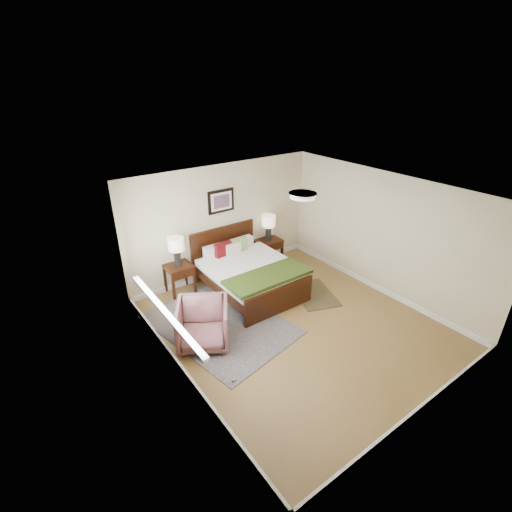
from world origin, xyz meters
The scene contains 18 objects.
floor centered at (0.00, 0.00, 0.00)m, with size 5.00×5.00×0.00m, color olive.
back_wall centered at (0.00, 2.50, 1.25)m, with size 4.50×0.04×2.50m, color beige.
front_wall centered at (0.00, -2.50, 1.25)m, with size 4.50×0.04×2.50m, color beige.
left_wall centered at (-2.25, 0.00, 1.25)m, with size 0.04×5.00×2.50m, color beige.
right_wall centered at (2.25, 0.00, 1.25)m, with size 0.04×5.00×2.50m, color beige.
ceiling centered at (0.00, 0.00, 2.50)m, with size 4.50×5.00×0.02m, color white.
window centered at (-2.20, 0.70, 1.38)m, with size 0.11×2.72×1.32m.
door centered at (-2.23, -1.75, 1.07)m, with size 0.06×1.00×2.18m.
ceil_fixture centered at (0.00, 0.00, 2.47)m, with size 0.44×0.44×0.08m.
bed centered at (-0.03, 1.48, 0.52)m, with size 1.72×2.08×1.12m.
wall_art centered at (-0.03, 2.47, 1.72)m, with size 0.62×0.05×0.50m.
nightstand_left centered at (-1.22, 2.25, 0.51)m, with size 0.53×0.48×0.63m.
nightstand_right centered at (1.10, 2.26, 0.36)m, with size 0.60×0.45×0.60m.
lamp_left centered at (-1.22, 2.27, 1.06)m, with size 0.32×0.32×0.61m.
lamp_right centered at (1.10, 2.27, 1.02)m, with size 0.32×0.32×0.61m.
armchair centered at (-1.62, 0.52, 0.39)m, with size 0.84×0.86×0.78m, color brown.
rug_persian centered at (-1.13, 0.81, 0.01)m, with size 1.87×2.63×0.01m, color #0D1543.
rug_navy centered at (0.99, 0.55, 0.01)m, with size 0.75×1.13×0.01m, color black.
Camera 1 is at (-3.85, -4.09, 4.18)m, focal length 26.00 mm.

